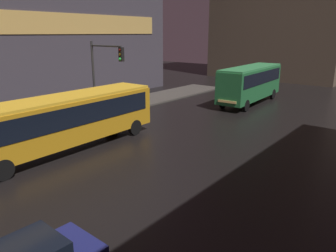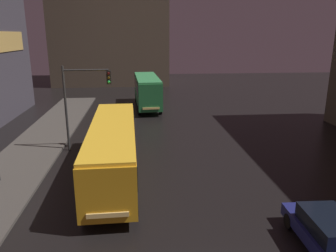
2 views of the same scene
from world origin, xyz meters
name	(u,v)px [view 1 (image 1 of 2)]	position (x,y,z in m)	size (l,w,h in m)	color
sidewalk_left	(17,129)	(-9.00, 10.00, 0.07)	(4.00, 48.00, 0.15)	#47423D
bus_near	(67,117)	(-3.05, 10.03, 1.90)	(2.73, 11.58, 3.08)	orange
bus_far	(251,81)	(-0.62, 28.28, 2.11)	(2.82, 9.62, 3.43)	#236B38
pedestrian_near	(9,113)	(-9.37, 9.80, 1.21)	(0.57, 0.57, 1.76)	black
traffic_light_main	(103,69)	(-5.38, 14.80, 3.98)	(3.21, 0.35, 5.87)	#2D2D2D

